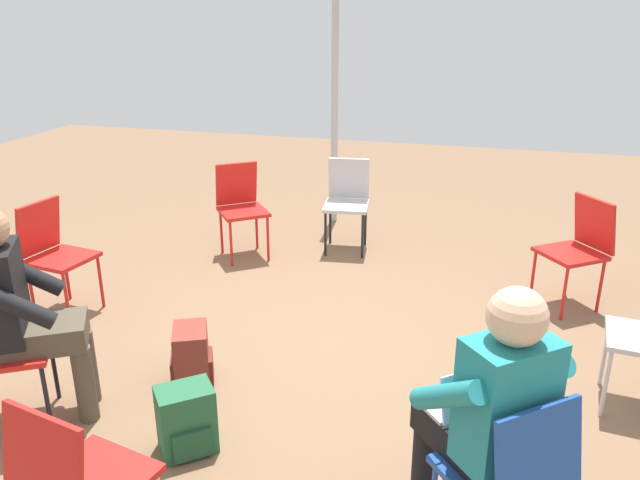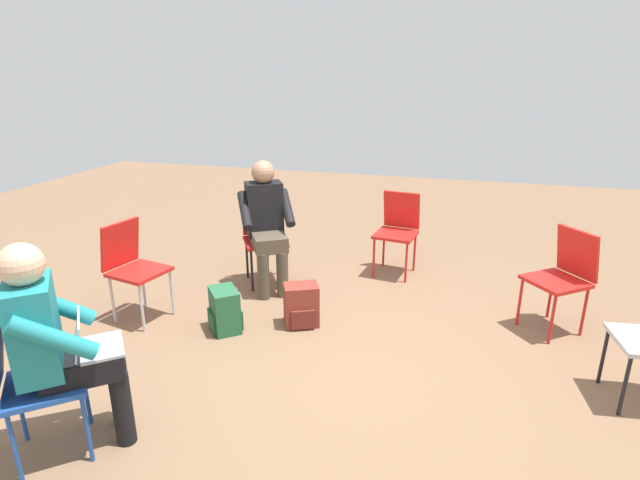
{
  "view_description": "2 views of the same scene",
  "coord_description": "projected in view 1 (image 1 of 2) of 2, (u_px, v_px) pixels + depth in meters",
  "views": [
    {
      "loc": [
        -3.46,
        -1.05,
        2.15
      ],
      "look_at": [
        -0.36,
        -0.18,
        0.95
      ],
      "focal_mm": 35.0,
      "sensor_mm": 36.0,
      "label": 1
    },
    {
      "loc": [
        0.68,
        -2.98,
        2.04
      ],
      "look_at": [
        -0.24,
        0.22,
        0.9
      ],
      "focal_mm": 28.0,
      "sensor_mm": 36.0,
      "label": 2
    }
  ],
  "objects": [
    {
      "name": "chair_north",
      "position": [
        54.0,
        249.0,
        4.56
      ],
      "size": [
        0.45,
        0.49,
        0.85
      ],
      "rotation": [
        0.0,
        0.0,
        3.0
      ],
      "color": "red",
      "rests_on": "ground"
    },
    {
      "name": "chair_southwest",
      "position": [
        512.0,
        474.0,
        2.36
      ],
      "size": [
        0.59,
        0.58,
        0.85
      ],
      "rotation": [
        0.0,
        0.0,
        -0.86
      ],
      "color": "#1E4799",
      "rests_on": "ground"
    },
    {
      "name": "person_with_laptop",
      "position": [
        488.0,
        406.0,
        2.44
      ],
      "size": [
        0.64,
        0.63,
        1.24
      ],
      "rotation": [
        0.0,
        0.0,
        -0.86
      ],
      "color": "black",
      "rests_on": "ground"
    },
    {
      "name": "chair_east",
      "position": [
        347.0,
        198.0,
        5.8
      ],
      "size": [
        0.48,
        0.45,
        0.85
      ],
      "rotation": [
        0.0,
        0.0,
        1.7
      ],
      "color": "#B7B7BC",
      "rests_on": "ground"
    },
    {
      "name": "chair_northeast",
      "position": [
        241.0,
        203.0,
        5.64
      ],
      "size": [
        0.58,
        0.58,
        0.85
      ],
      "rotation": [
        0.0,
        0.0,
        2.25
      ],
      "color": "red",
      "rests_on": "ground"
    },
    {
      "name": "backpack_by_empty_chair",
      "position": [
        192.0,
        359.0,
        3.78
      ],
      "size": [
        0.34,
        0.31,
        0.36
      ],
      "rotation": [
        0.0,
        0.0,
        3.59
      ],
      "color": "maroon",
      "rests_on": "ground"
    },
    {
      "name": "ground_plane",
      "position": [
        310.0,
        353.0,
        4.14
      ],
      "size": [
        14.0,
        14.0,
        0.0
      ],
      "primitive_type": "plane",
      "color": "brown"
    },
    {
      "name": "tent_pole_far",
      "position": [
        335.0,
        103.0,
        6.31
      ],
      "size": [
        0.07,
        0.07,
        2.5
      ],
      "primitive_type": "cylinder",
      "color": "#B2B2B7",
      "rests_on": "ground"
    },
    {
      "name": "person_in_black",
      "position": [
        21.0,
        306.0,
        3.25
      ],
      "size": [
        0.62,
        0.63,
        1.24
      ],
      "rotation": [
        0.0,
        0.0,
        -2.59
      ],
      "color": "#4C4233",
      "rests_on": "ground"
    },
    {
      "name": "chair_southeast",
      "position": [
        579.0,
        245.0,
        4.64
      ],
      "size": [
        0.58,
        0.58,
        0.85
      ],
      "rotation": [
        0.0,
        0.0,
        0.65
      ],
      "color": "red",
      "rests_on": "ground"
    },
    {
      "name": "backpack_near_laptop_user",
      "position": [
        187.0,
        423.0,
        3.19
      ],
      "size": [
        0.33,
        0.34,
        0.36
      ],
      "rotation": [
        0.0,
        0.0,
        2.27
      ],
      "color": "#235B38",
      "rests_on": "ground"
    }
  ]
}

